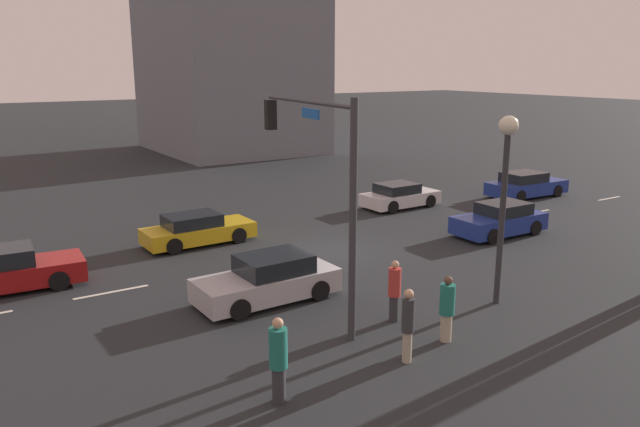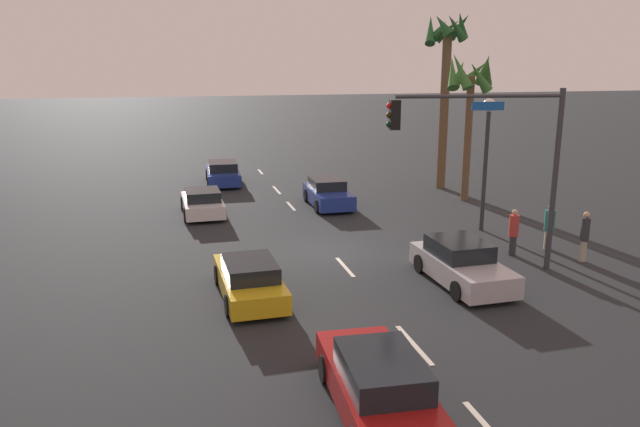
# 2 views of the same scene
# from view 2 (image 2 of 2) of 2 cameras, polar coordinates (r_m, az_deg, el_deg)

# --- Properties ---
(ground_plane) EXTENTS (220.00, 220.00, 0.00)m
(ground_plane) POSITION_cam_2_polar(r_m,az_deg,el_deg) (23.75, 1.02, -3.52)
(ground_plane) COLOR #232628
(lane_stripe_0) EXTENTS (1.89, 0.14, 0.01)m
(lane_stripe_0) POSITION_cam_2_polar(r_m,az_deg,el_deg) (40.93, -5.56, 3.88)
(lane_stripe_0) COLOR silver
(lane_stripe_0) RESTS_ON ground_plane
(lane_stripe_1) EXTENTS (2.25, 0.14, 0.01)m
(lane_stripe_1) POSITION_cam_2_polar(r_m,az_deg,el_deg) (35.01, -4.05, 2.19)
(lane_stripe_1) COLOR silver
(lane_stripe_1) RESTS_ON ground_plane
(lane_stripe_2) EXTENTS (1.99, 0.14, 0.01)m
(lane_stripe_2) POSITION_cam_2_polar(r_m,az_deg,el_deg) (31.07, -2.72, 0.69)
(lane_stripe_2) COLOR silver
(lane_stripe_2) RESTS_ON ground_plane
(lane_stripe_3) EXTENTS (2.16, 0.14, 0.01)m
(lane_stripe_3) POSITION_cam_2_polar(r_m,az_deg,el_deg) (21.97, 2.34, -4.99)
(lane_stripe_3) COLOR silver
(lane_stripe_3) RESTS_ON ground_plane
(lane_stripe_4) EXTENTS (2.34, 0.14, 0.01)m
(lane_stripe_4) POSITION_cam_2_polar(r_m,az_deg,el_deg) (16.43, 8.72, -11.94)
(lane_stripe_4) COLOR silver
(lane_stripe_4) RESTS_ON ground_plane
(lane_stripe_5) EXTENTS (1.83, 0.14, 0.01)m
(lane_stripe_5) POSITION_cam_2_polar(r_m,az_deg,el_deg) (13.49, 15.19, -18.51)
(lane_stripe_5) COLOR silver
(lane_stripe_5) RESTS_ON ground_plane
(car_0) EXTENTS (4.73, 2.03, 1.40)m
(car_0) POSITION_cam_2_polar(r_m,az_deg,el_deg) (13.17, 5.46, -15.66)
(car_0) COLOR maroon
(car_0) RESTS_ON ground_plane
(car_1) EXTENTS (4.44, 1.94, 1.25)m
(car_1) POSITION_cam_2_polar(r_m,az_deg,el_deg) (19.20, -6.58, -6.09)
(car_1) COLOR gold
(car_1) RESTS_ON ground_plane
(car_2) EXTENTS (4.43, 2.03, 1.42)m
(car_2) POSITION_cam_2_polar(r_m,az_deg,el_deg) (20.79, 12.98, -4.58)
(car_2) COLOR #B7B7BC
(car_2) RESTS_ON ground_plane
(car_3) EXTENTS (4.02, 1.99, 1.25)m
(car_3) POSITION_cam_2_polar(r_m,az_deg,el_deg) (29.74, -10.87, 0.99)
(car_3) COLOR silver
(car_3) RESTS_ON ground_plane
(car_4) EXTENTS (4.63, 2.10, 1.36)m
(car_4) POSITION_cam_2_polar(r_m,az_deg,el_deg) (37.16, -9.01, 3.73)
(car_4) COLOR navy
(car_4) RESTS_ON ground_plane
(car_5) EXTENTS (4.13, 1.94, 1.37)m
(car_5) POSITION_cam_2_polar(r_m,az_deg,el_deg) (30.97, 0.74, 1.86)
(car_5) COLOR navy
(car_5) RESTS_ON ground_plane
(traffic_signal) EXTENTS (0.96, 6.00, 6.29)m
(traffic_signal) POSITION_cam_2_polar(r_m,az_deg,el_deg) (21.41, 16.37, 5.84)
(traffic_signal) COLOR #38383D
(traffic_signal) RESTS_ON ground_plane
(streetlamp) EXTENTS (0.56, 0.56, 5.64)m
(streetlamp) POSITION_cam_2_polar(r_m,az_deg,el_deg) (26.84, 15.26, 6.77)
(streetlamp) COLOR #2D2D33
(streetlamp) RESTS_ON ground_plane
(pedestrian_0) EXTENTS (0.39, 0.39, 1.78)m
(pedestrian_0) POSITION_cam_2_polar(r_m,az_deg,el_deg) (25.36, 20.53, -1.11)
(pedestrian_0) COLOR #B2A58C
(pedestrian_0) RESTS_ON ground_plane
(pedestrian_1) EXTENTS (0.49, 0.49, 1.78)m
(pedestrian_1) POSITION_cam_2_polar(r_m,az_deg,el_deg) (24.15, 17.55, -1.58)
(pedestrian_1) COLOR #333338
(pedestrian_1) RESTS_ON ground_plane
(pedestrian_3) EXTENTS (0.41, 0.41, 1.87)m
(pedestrian_3) POSITION_cam_2_polar(r_m,az_deg,el_deg) (24.29, 23.39, -1.83)
(pedestrian_3) COLOR #B2A58C
(pedestrian_3) RESTS_ON ground_plane
(palm_tree_0) EXTENTS (2.57, 2.69, 7.63)m
(palm_tree_0) POSITION_cam_2_polar(r_m,az_deg,el_deg) (32.54, 13.75, 11.31)
(palm_tree_0) COLOR brown
(palm_tree_0) RESTS_ON ground_plane
(palm_tree_1) EXTENTS (2.45, 2.78, 9.80)m
(palm_tree_1) POSITION_cam_2_polar(r_m,az_deg,el_deg) (35.59, 11.67, 13.64)
(palm_tree_1) COLOR brown
(palm_tree_1) RESTS_ON ground_plane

